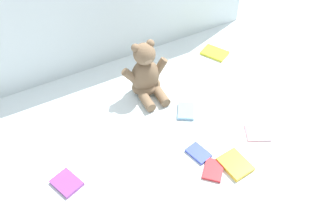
{
  "coord_description": "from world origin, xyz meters",
  "views": [
    {
      "loc": [
        -0.5,
        -1.01,
        1.2
      ],
      "look_at": [
        0.01,
        -0.1,
        0.1
      ],
      "focal_mm": 38.02,
      "sensor_mm": 36.0,
      "label": 1
    }
  ],
  "objects_px": {
    "book_case_4": "(186,111)",
    "book_case_6": "(235,164)",
    "book_case_5": "(215,53)",
    "book_case_0": "(67,183)",
    "book_case_3": "(198,153)",
    "book_case_2": "(258,133)",
    "book_case_1": "(213,170)",
    "teddy_bear": "(146,75)"
  },
  "relations": [
    {
      "from": "book_case_4",
      "to": "book_case_6",
      "type": "distance_m",
      "value": 0.36
    },
    {
      "from": "book_case_4",
      "to": "book_case_5",
      "type": "relative_size",
      "value": 0.76
    },
    {
      "from": "book_case_0",
      "to": "book_case_4",
      "type": "distance_m",
      "value": 0.62
    },
    {
      "from": "book_case_3",
      "to": "book_case_4",
      "type": "bearing_deg",
      "value": 58.04
    },
    {
      "from": "book_case_2",
      "to": "book_case_6",
      "type": "xyz_separation_m",
      "value": [
        -0.19,
        -0.09,
        0.0
      ]
    },
    {
      "from": "book_case_1",
      "to": "book_case_0",
      "type": "bearing_deg",
      "value": 21.94
    },
    {
      "from": "book_case_3",
      "to": "book_case_6",
      "type": "height_order",
      "value": "book_case_6"
    },
    {
      "from": "teddy_bear",
      "to": "book_case_0",
      "type": "relative_size",
      "value": 2.53
    },
    {
      "from": "book_case_6",
      "to": "book_case_2",
      "type": "bearing_deg",
      "value": 20.06
    },
    {
      "from": "book_case_1",
      "to": "book_case_3",
      "type": "height_order",
      "value": "same"
    },
    {
      "from": "book_case_0",
      "to": "book_case_4",
      "type": "bearing_deg",
      "value": -10.36
    },
    {
      "from": "book_case_6",
      "to": "book_case_4",
      "type": "bearing_deg",
      "value": 87.7
    },
    {
      "from": "book_case_5",
      "to": "book_case_6",
      "type": "bearing_deg",
      "value": 34.45
    },
    {
      "from": "book_case_4",
      "to": "book_case_1",
      "type": "bearing_deg",
      "value": 110.5
    },
    {
      "from": "book_case_1",
      "to": "book_case_4",
      "type": "bearing_deg",
      "value": -57.16
    },
    {
      "from": "teddy_bear",
      "to": "book_case_4",
      "type": "xyz_separation_m",
      "value": [
        0.09,
        -0.22,
        -0.1
      ]
    },
    {
      "from": "book_case_1",
      "to": "book_case_2",
      "type": "distance_m",
      "value": 0.29
    },
    {
      "from": "book_case_1",
      "to": "book_case_5",
      "type": "xyz_separation_m",
      "value": [
        0.44,
        0.63,
        0.0
      ]
    },
    {
      "from": "teddy_bear",
      "to": "book_case_3",
      "type": "relative_size",
      "value": 2.86
    },
    {
      "from": "book_case_6",
      "to": "book_case_5",
      "type": "bearing_deg",
      "value": 56.68
    },
    {
      "from": "book_case_2",
      "to": "book_case_5",
      "type": "relative_size",
      "value": 0.76
    },
    {
      "from": "book_case_4",
      "to": "book_case_5",
      "type": "distance_m",
      "value": 0.48
    },
    {
      "from": "book_case_6",
      "to": "teddy_bear",
      "type": "bearing_deg",
      "value": 95.81
    },
    {
      "from": "teddy_bear",
      "to": "book_case_2",
      "type": "relative_size",
      "value": 2.71
    },
    {
      "from": "book_case_1",
      "to": "book_case_6",
      "type": "xyz_separation_m",
      "value": [
        0.09,
        -0.02,
        0.0
      ]
    },
    {
      "from": "book_case_5",
      "to": "book_case_2",
      "type": "bearing_deg",
      "value": 46.8
    },
    {
      "from": "book_case_0",
      "to": "book_case_3",
      "type": "distance_m",
      "value": 0.54
    },
    {
      "from": "book_case_4",
      "to": "book_case_6",
      "type": "relative_size",
      "value": 0.82
    },
    {
      "from": "teddy_bear",
      "to": "book_case_4",
      "type": "distance_m",
      "value": 0.26
    },
    {
      "from": "book_case_4",
      "to": "book_case_6",
      "type": "xyz_separation_m",
      "value": [
        0.02,
        -0.35,
        0.0
      ]
    },
    {
      "from": "book_case_1",
      "to": "book_case_3",
      "type": "xyz_separation_m",
      "value": [
        -0.01,
        0.1,
        0.0
      ]
    },
    {
      "from": "book_case_2",
      "to": "book_case_6",
      "type": "distance_m",
      "value": 0.21
    },
    {
      "from": "teddy_bear",
      "to": "book_case_4",
      "type": "relative_size",
      "value": 2.7
    },
    {
      "from": "book_case_2",
      "to": "book_case_3",
      "type": "bearing_deg",
      "value": -69.22
    },
    {
      "from": "book_case_1",
      "to": "book_case_2",
      "type": "height_order",
      "value": "book_case_1"
    },
    {
      "from": "book_case_2",
      "to": "book_case_3",
      "type": "distance_m",
      "value": 0.29
    },
    {
      "from": "book_case_1",
      "to": "book_case_4",
      "type": "xyz_separation_m",
      "value": [
        0.07,
        0.33,
        0.0
      ]
    },
    {
      "from": "book_case_5",
      "to": "book_case_3",
      "type": "bearing_deg",
      "value": 22.53
    },
    {
      "from": "teddy_bear",
      "to": "book_case_5",
      "type": "height_order",
      "value": "teddy_bear"
    },
    {
      "from": "book_case_0",
      "to": "book_case_2",
      "type": "xyz_separation_m",
      "value": [
        0.82,
        -0.16,
        -0.0
      ]
    },
    {
      "from": "book_case_4",
      "to": "book_case_6",
      "type": "height_order",
      "value": "book_case_6"
    },
    {
      "from": "book_case_2",
      "to": "book_case_6",
      "type": "bearing_deg",
      "value": -37.58
    }
  ]
}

